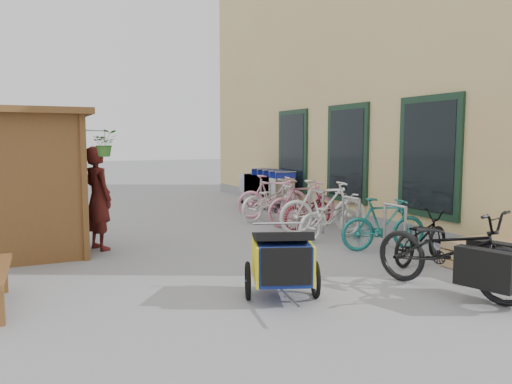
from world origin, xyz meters
name	(u,v)px	position (x,y,z in m)	size (l,w,h in m)	color
ground	(269,272)	(0.00, 0.00, 0.00)	(80.00, 80.00, 0.00)	gray
building	(407,82)	(6.49, 4.50, 3.49)	(6.07, 13.00, 7.00)	#D3C079
kiosk	(14,162)	(-3.28, 2.47, 1.55)	(2.49, 1.65, 2.40)	brown
bike_rack	(316,207)	(2.30, 2.40, 0.52)	(0.05, 5.35, 0.86)	#A5A8AD
pallet_stack	(497,258)	(3.00, -1.40, 0.21)	(1.00, 1.20, 0.40)	tan
shopping_carts	(265,185)	(3.00, 6.21, 0.64)	(0.61, 2.43, 1.10)	silver
child_trailer	(282,258)	(-0.38, -1.12, 0.49)	(0.99, 1.51, 0.88)	navy
cargo_bike	(452,251)	(1.62, -1.85, 0.53)	(1.24, 2.16, 1.07)	black
person_kiosk	(98,198)	(-2.00, 2.60, 0.90)	(0.65, 0.43, 1.79)	maroon
bike_0	(421,237)	(2.41, -0.49, 0.40)	(0.53, 1.52, 0.80)	black
bike_1	(384,224)	(2.43, 0.43, 0.46)	(0.43, 1.53, 0.92)	#1D7672
bike_2	(331,217)	(2.12, 1.60, 0.44)	(0.58, 1.67, 0.88)	white
bike_3	(324,207)	(2.31, 2.14, 0.56)	(0.52, 1.85, 1.11)	white
bike_4	(308,209)	(2.39, 2.87, 0.41)	(0.54, 1.55, 0.81)	maroon
bike_5	(302,203)	(2.39, 3.11, 0.52)	(0.49, 1.73, 1.04)	pink
bike_6	(272,200)	(2.16, 4.17, 0.48)	(0.63, 1.82, 0.95)	white
bike_7	(273,196)	(2.33, 4.44, 0.53)	(0.50, 1.76, 1.06)	pink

